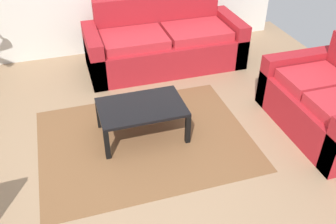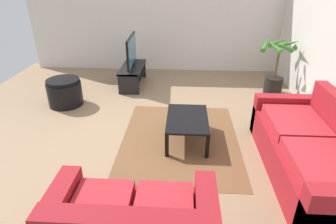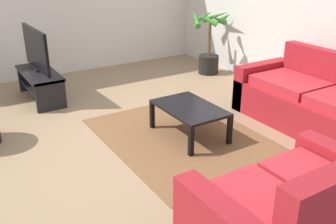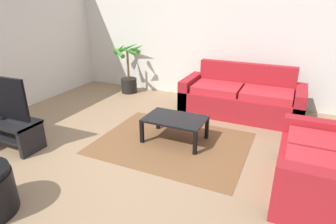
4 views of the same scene
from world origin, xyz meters
name	(u,v)px [view 2 (image 2 of 4)]	position (x,y,z in m)	size (l,w,h in m)	color
ground_plane	(136,128)	(0.00, 0.00, 0.00)	(6.60, 6.60, 0.00)	#937556
wall_left	(154,13)	(-3.00, 0.00, 1.35)	(0.06, 6.00, 2.70)	silver
couch_main	(312,153)	(1.00, 2.28, 0.30)	(2.14, 0.90, 0.90)	maroon
tv_stand	(133,73)	(-1.87, -0.37, 0.28)	(1.10, 0.45, 0.42)	black
tv	(132,51)	(-1.87, -0.36, 0.76)	(1.06, 0.10, 0.64)	black
coffee_table	(187,121)	(0.31, 0.80, 0.32)	(0.89, 0.59, 0.37)	black
area_rug	(180,139)	(0.31, 0.70, 0.00)	(2.20, 1.70, 0.01)	brown
potted_palm	(276,70)	(-1.60, 2.56, 0.49)	(0.72, 0.77, 1.13)	black
ottoman	(65,92)	(-0.80, -1.45, 0.24)	(0.62, 0.62, 0.49)	black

